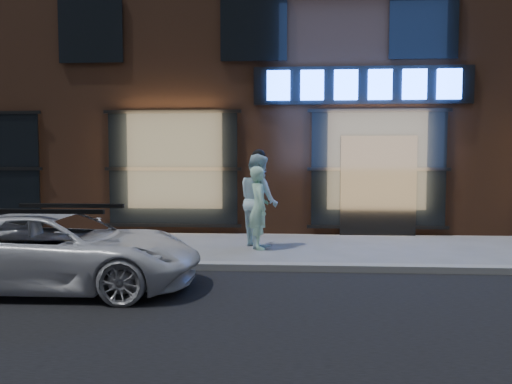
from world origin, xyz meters
TOP-DOWN VIEW (x-y plane):
  - ground at (0.00, 0.00)m, footprint 90.00×90.00m
  - curb at (0.00, 0.00)m, footprint 60.00×0.25m
  - storefront_building at (-0.00, 7.99)m, footprint 30.20×8.28m
  - man_bowtie at (-2.76, 1.95)m, footprint 0.56×0.71m
  - man_cap at (-2.79, 2.27)m, footprint 1.07×1.17m
  - white_suv at (-5.43, -1.34)m, footprint 4.03×1.93m

SIDE VIEW (x-z plane):
  - ground at x=0.00m, z-range 0.00..0.00m
  - curb at x=0.00m, z-range 0.00..0.12m
  - white_suv at x=-5.43m, z-range 0.00..1.11m
  - man_bowtie at x=-2.76m, z-range 0.00..1.70m
  - man_cap at x=-2.79m, z-range 0.00..1.96m
  - storefront_building at x=0.00m, z-range 0.00..10.30m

